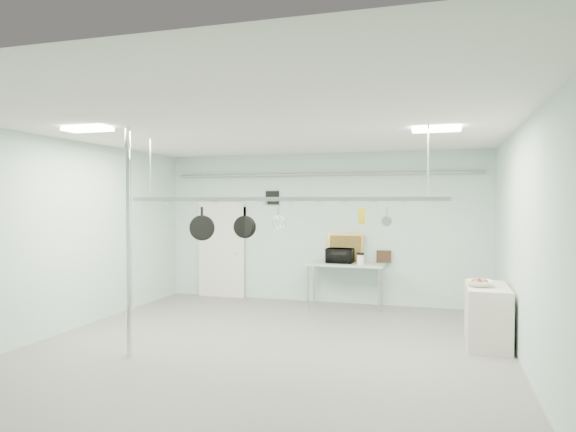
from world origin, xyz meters
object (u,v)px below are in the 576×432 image
(pot_rack, at_px, (278,197))
(chrome_pole, at_px, (129,242))
(side_cabinet, at_px, (487,316))
(skillet_left, at_px, (202,224))
(fruit_bowl, at_px, (480,283))
(prep_table, at_px, (345,266))
(microwave, at_px, (340,256))
(skillet_right, at_px, (245,222))
(coffee_canister, at_px, (360,260))
(skillet_mid, at_px, (245,222))

(pot_rack, bearing_deg, chrome_pole, -154.65)
(side_cabinet, bearing_deg, skillet_left, -165.21)
(skillet_left, bearing_deg, fruit_bowl, -2.05)
(prep_table, xyz_separation_m, side_cabinet, (2.55, -2.20, -0.38))
(skillet_left, bearing_deg, microwave, 49.55)
(pot_rack, distance_m, microwave, 3.50)
(microwave, height_order, skillet_right, skillet_right)
(pot_rack, bearing_deg, microwave, 84.93)
(pot_rack, height_order, microwave, pot_rack)
(skillet_right, bearing_deg, pot_rack, 16.25)
(fruit_bowl, bearing_deg, skillet_right, -163.54)
(side_cabinet, bearing_deg, microwave, 140.57)
(coffee_canister, xyz_separation_m, skillet_left, (-1.95, -3.13, 0.82))
(side_cabinet, bearing_deg, prep_table, 139.21)
(pot_rack, distance_m, skillet_mid, 0.64)
(side_cabinet, height_order, fruit_bowl, fruit_bowl)
(skillet_right, bearing_deg, skillet_mid, -163.75)
(side_cabinet, xyz_separation_m, skillet_left, (-4.17, -1.10, 1.38))
(fruit_bowl, xyz_separation_m, skillet_left, (-4.05, -0.99, 0.88))
(coffee_canister, bearing_deg, skillet_mid, -111.88)
(microwave, distance_m, fruit_bowl, 3.42)
(coffee_canister, xyz_separation_m, fruit_bowl, (2.10, -2.14, -0.06))
(skillet_left, bearing_deg, side_cabinet, -1.00)
(coffee_canister, relative_size, skillet_right, 0.44)
(chrome_pole, height_order, side_cabinet, chrome_pole)
(chrome_pole, relative_size, prep_table, 2.00)
(pot_rack, distance_m, skillet_right, 0.63)
(chrome_pole, bearing_deg, skillet_left, 52.81)
(side_cabinet, height_order, pot_rack, pot_rack)
(skillet_mid, bearing_deg, chrome_pole, -158.62)
(skillet_right, bearing_deg, microwave, 92.40)
(prep_table, height_order, skillet_mid, skillet_mid)
(pot_rack, height_order, fruit_bowl, pot_rack)
(pot_rack, relative_size, skillet_right, 10.83)
(prep_table, xyz_separation_m, pot_rack, (-0.40, -3.30, 1.40))
(side_cabinet, relative_size, coffee_canister, 6.13)
(prep_table, bearing_deg, skillet_right, -105.55)
(prep_table, height_order, skillet_right, skillet_right)
(skillet_mid, bearing_deg, prep_table, 62.68)
(microwave, distance_m, skillet_mid, 3.48)
(prep_table, bearing_deg, coffee_canister, -27.05)
(pot_rack, height_order, skillet_mid, pot_rack)
(microwave, height_order, fruit_bowl, microwave)
(coffee_canister, bearing_deg, pot_rack, -103.23)
(skillet_left, height_order, skillet_mid, same)
(prep_table, bearing_deg, microwave, -172.35)
(side_cabinet, bearing_deg, skillet_mid, -162.41)
(prep_table, relative_size, microwave, 2.96)
(skillet_left, xyz_separation_m, skillet_right, (0.70, 0.00, 0.04))
(chrome_pole, distance_m, microwave, 4.76)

